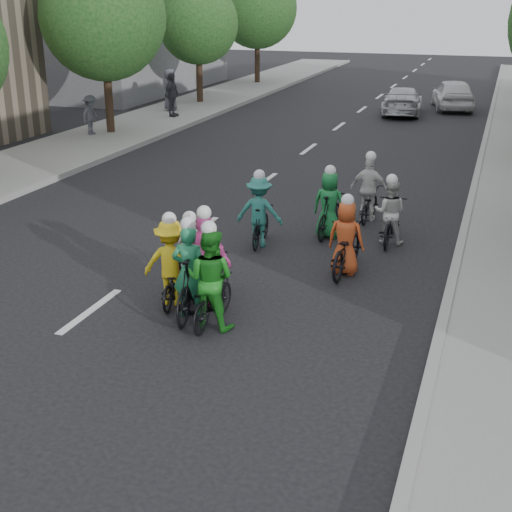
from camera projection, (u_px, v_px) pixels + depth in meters
The scene contains 23 objects.
ground at pixel (90, 311), 12.80m from camera, with size 120.00×120.00×0.00m, color black.
sidewalk_left at pixel (41, 160), 24.09m from camera, with size 4.00×80.00×0.15m, color gray.
curb_left at pixel (92, 163), 23.49m from camera, with size 0.18×80.00×0.18m, color #999993.
curb_right at pixel (472, 195), 19.77m from camera, with size 0.18×80.00×0.18m, color #999993.
bldg_sw at pixel (102, 18), 41.14m from camera, with size 10.00×14.00×8.00m, color slate.
tree_l_3 at pixel (103, 17), 27.04m from camera, with size 4.80×4.80×6.93m.
tree_l_4 at pixel (198, 23), 35.21m from camera, with size 4.00×4.00×5.97m.
tree_l_5 at pixel (257, 8), 42.99m from camera, with size 4.80×4.80×6.93m.
cyclist_0 at pixel (193, 265), 13.49m from camera, with size 0.72×1.77×1.61m.
cyclist_1 at pixel (211, 286), 12.01m from camera, with size 0.87×1.56×1.89m.
cyclist_2 at pixel (172, 269), 12.94m from camera, with size 1.12×1.59×1.75m.
cyclist_3 at pixel (207, 269), 12.82m from camera, with size 1.06×1.71×1.90m.
cyclist_4 at pixel (346, 245), 14.40m from camera, with size 0.77×1.95×1.67m.
cyclist_5 at pixel (192, 280), 12.43m from camera, with size 0.79×1.95×1.84m.
cyclist_6 at pixel (390, 218), 16.15m from camera, with size 0.73×1.79×1.61m.
cyclist_7 at pixel (260, 216), 15.92m from camera, with size 1.09×1.56×1.75m.
cyclist_8 at pixel (369, 196), 17.76m from camera, with size 0.96×1.55×1.76m.
cyclist_9 at pixel (329, 210), 16.54m from camera, with size 0.79×1.74×1.71m.
follow_car_lead at pixel (402, 101), 33.39m from camera, with size 1.76×4.33×1.26m, color silver.
follow_car_trail at pixel (453, 94), 34.82m from camera, with size 1.73×4.31×1.47m, color silver.
spectator_0 at pixel (91, 115), 27.75m from camera, with size 0.98×0.56×1.52m, color #4F525D.
spectator_1 at pixel (172, 95), 31.74m from camera, with size 1.13×0.47×1.93m, color #444650.
spectator_2 at pixel (170, 90), 33.36m from camera, with size 0.94×0.61×1.92m, color #4F4E5B.
Camera 1 is at (6.64, -10.04, 5.37)m, focal length 50.00 mm.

